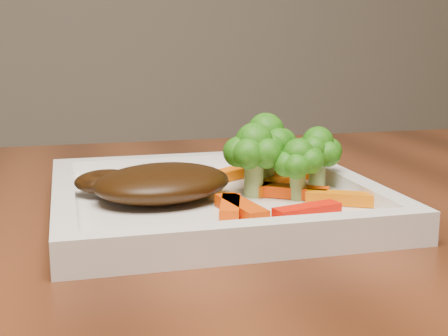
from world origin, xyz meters
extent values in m
cube|color=white|center=(-0.49, -0.10, 0.76)|extent=(0.27, 0.27, 0.01)
ellipsoid|color=black|center=(-0.53, -0.10, 0.78)|extent=(0.14, 0.12, 0.03)
cube|color=red|center=(-0.44, -0.18, 0.77)|extent=(0.06, 0.03, 0.01)
cube|color=#DB6903|center=(-0.39, -0.15, 0.77)|extent=(0.06, 0.04, 0.01)
cube|color=#E74303|center=(-0.49, -0.16, 0.77)|extent=(0.03, 0.06, 0.01)
cube|color=#FF5D04|center=(-0.39, -0.05, 0.77)|extent=(0.05, 0.02, 0.01)
cube|color=#FF6704|center=(-0.46, -0.04, 0.77)|extent=(0.06, 0.05, 0.01)
cube|color=#FF4404|center=(-0.42, -0.12, 0.77)|extent=(0.06, 0.05, 0.01)
cube|color=#E35303|center=(-0.44, -0.10, 0.77)|extent=(0.05, 0.05, 0.01)
cube|color=#CC3B03|center=(-0.48, -0.16, 0.77)|extent=(0.03, 0.07, 0.01)
camera|label=1|loc=(-0.61, -0.61, 0.90)|focal=50.00mm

